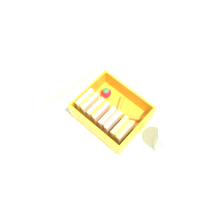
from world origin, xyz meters
The scene contains 13 objects.
ground_plane centered at (0.00, 0.00, -1.00)cm, with size 120.00×120.00×2.00cm, color silver.
bento_tray centered at (0.00, 0.00, 0.60)cm, with size 17.23×14.29×1.20cm, color gold.
bento_rim centered at (0.00, 0.00, 3.65)cm, with size 17.23×14.29×4.90cm.
sandwich_left centered at (-5.79, 2.81, 4.17)cm, with size 2.82×5.62×5.93cm.
sandwich_center_left centered at (-1.93, 2.81, 4.17)cm, with size 2.82×5.62×5.93cm.
sandwich_center centered at (1.93, 2.81, 4.17)cm, with size 2.82×5.62×5.93cm.
sandwich_center_right centered at (5.79, 2.81, 4.17)cm, with size 2.82×5.62×5.93cm.
carrot_stick_left centered at (-4.84, -2.68, 1.82)cm, with size 1.24×1.24×4.60cm, color orange.
carrot_stick_far_left centered at (-0.26, -3.13, 1.76)cm, with size 1.13×1.13×5.24cm, color orange.
strawberry_far_left centered at (5.07, -3.31, 2.69)cm, with size 2.74×2.74×3.34cm.
chopstick_pair centered at (14.90, 1.73, 0.35)cm, with size 3.55×18.18×0.70cm.
drinking_glass centered at (-15.44, -2.88, 4.18)cm, with size 5.95×5.95×8.36cm, color silver.
folded_napkin centered at (1.88, -16.63, 0.20)cm, with size 10.17×10.17×0.40cm, color silver.
Camera 1 is at (-18.32, 20.73, 61.82)cm, focal length 40.00 mm.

